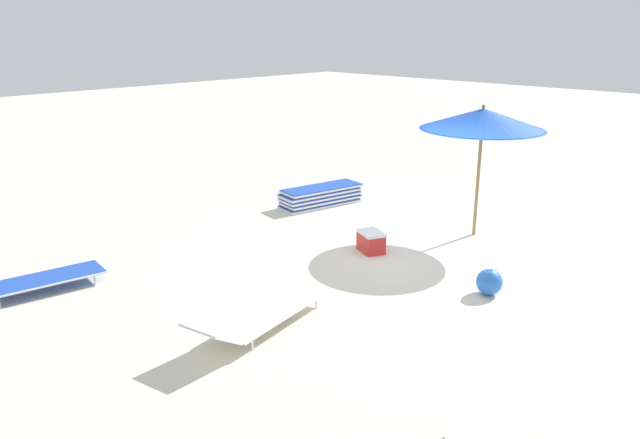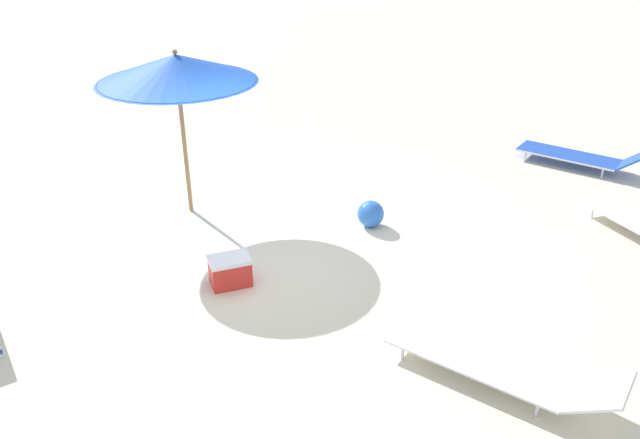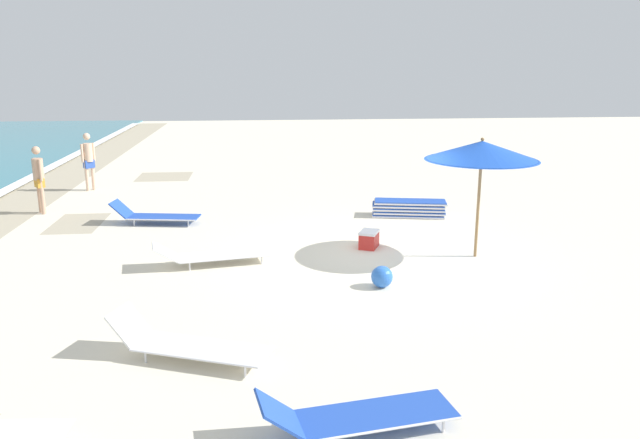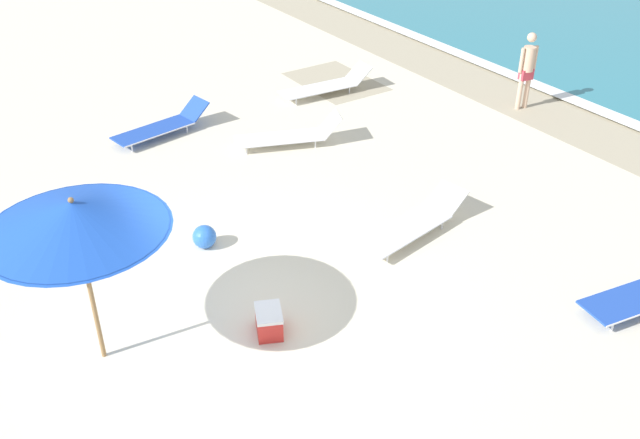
# 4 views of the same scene
# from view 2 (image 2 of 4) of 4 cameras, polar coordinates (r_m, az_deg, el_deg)

# --- Properties ---
(ground_plane) EXTENTS (60.00, 60.00, 0.16)m
(ground_plane) POSITION_cam_2_polar(r_m,az_deg,el_deg) (8.17, -5.42, -4.82)
(ground_plane) COLOR beige
(beach_umbrella) EXTENTS (2.24, 2.24, 2.43)m
(beach_umbrella) POSITION_cam_2_polar(r_m,az_deg,el_deg) (9.00, -12.98, 13.28)
(beach_umbrella) COLOR #9E7547
(beach_umbrella) RESTS_ON ground_plane
(sun_lounger_near_water_left) EXTENTS (0.96, 2.23, 0.53)m
(sun_lounger_near_water_left) POSITION_cam_2_polar(r_m,az_deg,el_deg) (11.97, 22.80, 5.38)
(sun_lounger_near_water_left) COLOR blue
(sun_lounger_near_water_left) RESTS_ON ground_plane
(sun_lounger_mid_beach_solo) EXTENTS (1.00, 2.33, 0.48)m
(sun_lounger_mid_beach_solo) POSITION_cam_2_polar(r_m,az_deg,el_deg) (6.47, 16.18, -12.62)
(sun_lounger_mid_beach_solo) COLOR white
(sun_lounger_mid_beach_solo) RESTS_ON ground_plane
(beach_ball) EXTENTS (0.39, 0.39, 0.39)m
(beach_ball) POSITION_cam_2_polar(r_m,az_deg,el_deg) (9.03, 4.65, 0.53)
(beach_ball) COLOR blue
(beach_ball) RESTS_ON ground_plane
(cooler_box) EXTENTS (0.60, 0.53, 0.37)m
(cooler_box) POSITION_cam_2_polar(r_m,az_deg,el_deg) (7.74, -8.22, -4.66)
(cooler_box) COLOR red
(cooler_box) RESTS_ON ground_plane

